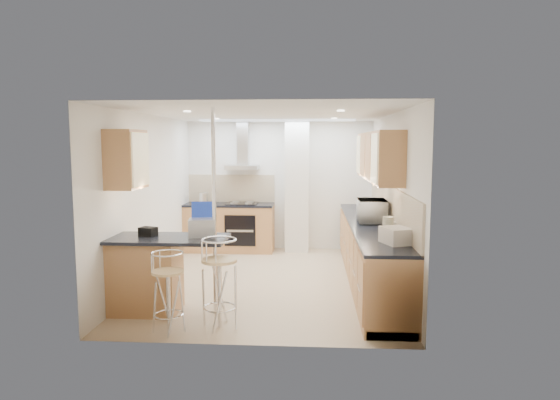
# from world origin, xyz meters

# --- Properties ---
(ground) EXTENTS (4.80, 4.80, 0.00)m
(ground) POSITION_xyz_m (0.00, 0.00, 0.00)
(ground) COLOR #CDB289
(ground) RESTS_ON ground
(room_shell) EXTENTS (3.64, 4.84, 2.51)m
(room_shell) POSITION_xyz_m (0.32, 0.38, 1.54)
(room_shell) COLOR white
(room_shell) RESTS_ON ground
(right_counter) EXTENTS (0.63, 4.40, 0.92)m
(right_counter) POSITION_xyz_m (1.50, 0.00, 0.46)
(right_counter) COLOR tan
(right_counter) RESTS_ON ground
(back_counter) EXTENTS (1.70, 0.63, 0.92)m
(back_counter) POSITION_xyz_m (-0.95, 2.10, 0.46)
(back_counter) COLOR tan
(back_counter) RESTS_ON ground
(peninsula) EXTENTS (1.47, 0.72, 0.94)m
(peninsula) POSITION_xyz_m (-1.12, -1.45, 0.48)
(peninsula) COLOR tan
(peninsula) RESTS_ON ground
(microwave) EXTENTS (0.41, 0.60, 0.33)m
(microwave) POSITION_xyz_m (1.52, 0.02, 1.09)
(microwave) COLOR white
(microwave) RESTS_ON right_counter
(laptop) EXTENTS (0.35, 0.28, 0.22)m
(laptop) POSITION_xyz_m (-0.69, -1.38, 1.05)
(laptop) COLOR #A6A9AE
(laptop) RESTS_ON peninsula
(bag) EXTENTS (0.24, 0.20, 0.11)m
(bag) POSITION_xyz_m (-1.37, -1.38, 0.99)
(bag) COLOR black
(bag) RESTS_ON peninsula
(bar_stool_near) EXTENTS (0.43, 0.43, 0.91)m
(bar_stool_near) POSITION_xyz_m (-0.92, -2.10, 0.45)
(bar_stool_near) COLOR tan
(bar_stool_near) RESTS_ON ground
(bar_stool_end) EXTENTS (0.59, 0.59, 1.03)m
(bar_stool_end) POSITION_xyz_m (-0.39, -1.92, 0.52)
(bar_stool_end) COLOR tan
(bar_stool_end) RESTS_ON ground
(jar_a) EXTENTS (0.12, 0.12, 0.18)m
(jar_a) POSITION_xyz_m (1.49, 0.76, 1.01)
(jar_a) COLOR beige
(jar_a) RESTS_ON right_counter
(jar_b) EXTENTS (0.12, 0.12, 0.15)m
(jar_b) POSITION_xyz_m (1.56, 0.93, 0.99)
(jar_b) COLOR beige
(jar_b) RESTS_ON right_counter
(jar_c) EXTENTS (0.15, 0.15, 0.22)m
(jar_c) POSITION_xyz_m (1.62, -0.90, 1.03)
(jar_c) COLOR beige
(jar_c) RESTS_ON right_counter
(jar_d) EXTENTS (0.11, 0.11, 0.14)m
(jar_d) POSITION_xyz_m (1.69, -0.84, 0.99)
(jar_d) COLOR white
(jar_d) RESTS_ON right_counter
(bread_bin) EXTENTS (0.39, 0.43, 0.19)m
(bread_bin) POSITION_xyz_m (1.62, -1.56, 1.01)
(bread_bin) COLOR beige
(bread_bin) RESTS_ON right_counter
(kettle) EXTENTS (0.16, 0.16, 0.22)m
(kettle) POSITION_xyz_m (-1.41, 1.94, 1.03)
(kettle) COLOR silver
(kettle) RESTS_ON back_counter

